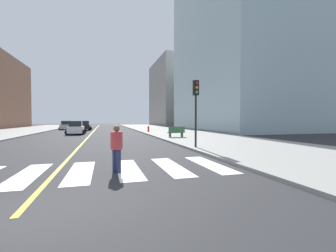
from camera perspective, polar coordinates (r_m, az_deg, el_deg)
ground_plane at (r=5.86m, az=-34.36°, el=-18.72°), size 220.00×220.00×0.00m
sidewalk_kerb_east at (r=27.34m, az=6.67°, el=-2.43°), size 10.00×120.00×0.15m
crosswalk_paint at (r=9.59m, az=-26.59°, el=-10.60°), size 13.50×4.00×0.01m
lane_divider_paint at (r=45.29m, az=-18.01°, el=-0.97°), size 0.16×80.00×0.01m
office_tower_glass at (r=50.77m, az=18.66°, el=23.63°), size 20.00×28.00×42.18m
parking_garage_concrete at (r=77.37m, az=3.58°, el=8.00°), size 18.00×24.00×21.15m
car_white_nearest at (r=32.96m, az=-22.16°, el=-0.50°), size 2.56×4.08×1.81m
car_black_second at (r=44.61m, az=-20.21°, el=0.02°), size 2.50×3.98×1.77m
car_silver_third at (r=48.84m, az=-24.22°, el=0.10°), size 2.54×3.98×1.75m
traffic_light_near_corner at (r=15.39m, az=7.05°, el=6.50°), size 0.36×0.41×4.49m
park_bench at (r=23.99m, az=2.09°, el=-1.51°), size 1.82×0.62×1.12m
pedestrian_crossing at (r=8.78m, az=-12.82°, el=-5.11°), size 0.44×0.44×1.79m
fire_hydrant at (r=34.68m, az=-4.96°, el=-0.73°), size 0.26×0.26×0.89m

